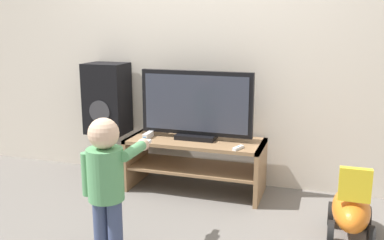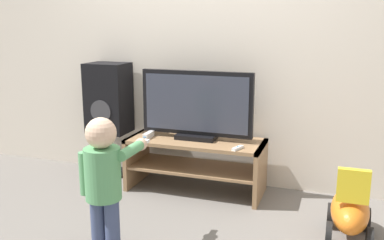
% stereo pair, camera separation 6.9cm
% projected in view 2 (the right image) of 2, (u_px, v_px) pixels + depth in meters
% --- Properties ---
extents(ground_plane, '(16.00, 16.00, 0.00)m').
position_uv_depth(ground_plane, '(186.00, 200.00, 3.61)').
color(ground_plane, slate).
extents(wall_back, '(10.00, 0.06, 2.60)m').
position_uv_depth(wall_back, '(207.00, 42.00, 3.85)').
color(wall_back, silver).
rests_on(wall_back, ground_plane).
extents(tv_stand, '(1.19, 0.49, 0.47)m').
position_uv_depth(tv_stand, '(196.00, 156.00, 3.77)').
color(tv_stand, '#93704C').
rests_on(tv_stand, ground_plane).
extents(television, '(0.99, 0.20, 0.60)m').
position_uv_depth(television, '(197.00, 106.00, 3.69)').
color(television, black).
rests_on(television, tv_stand).
extents(game_console, '(0.05, 0.16, 0.05)m').
position_uv_depth(game_console, '(149.00, 135.00, 3.79)').
color(game_console, white).
rests_on(game_console, tv_stand).
extents(remote_primary, '(0.08, 0.13, 0.03)m').
position_uv_depth(remote_primary, '(238.00, 148.00, 3.44)').
color(remote_primary, white).
rests_on(remote_primary, tv_stand).
extents(child, '(0.34, 0.50, 0.90)m').
position_uv_depth(child, '(104.00, 174.00, 2.70)').
color(child, '#3F4C72').
rests_on(child, ground_plane).
extents(speaker_tower, '(0.38, 0.34, 1.10)m').
position_uv_depth(speaker_tower, '(109.00, 101.00, 4.08)').
color(speaker_tower, black).
rests_on(speaker_tower, ground_plane).
extents(ride_on_toy, '(0.29, 0.58, 0.56)m').
position_uv_depth(ride_on_toy, '(350.00, 211.00, 2.92)').
color(ride_on_toy, orange).
rests_on(ride_on_toy, ground_plane).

